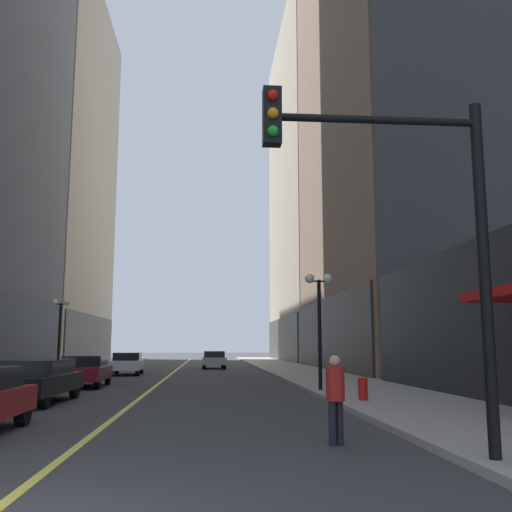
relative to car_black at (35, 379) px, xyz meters
name	(u,v)px	position (x,y,z in m)	size (l,w,h in m)	color
ground_plane	(174,372)	(3.06, 21.62, -0.72)	(200.00, 200.00, 0.00)	#38383A
sidewalk_left	(50,371)	(-5.19, 21.62, -0.65)	(4.50, 78.00, 0.15)	#9E9991
sidewalk_right	(295,370)	(11.31, 21.62, -0.65)	(4.50, 78.00, 0.15)	#9E9991
lane_centre_stripe	(174,371)	(3.06, 21.62, -0.72)	(0.16, 70.00, 0.01)	#E5D64C
building_left_far	(34,172)	(-14.54, 46.62, 20.42)	(14.41, 26.00, 42.42)	#B7AD99
building_right_far	(333,190)	(19.67, 46.62, 19.04)	(12.42, 26.00, 39.69)	#B7AD99
car_black	(35,379)	(0.00, 0.00, 0.00)	(2.02, 4.81, 1.32)	black
car_maroon	(85,370)	(0.06, 7.14, 0.00)	(1.95, 4.45, 1.32)	maroon
car_white	(127,363)	(0.46, 17.40, -0.01)	(1.91, 4.15, 1.32)	silver
car_silver	(214,359)	(5.77, 26.48, 0.00)	(1.84, 4.33, 1.32)	#B7B7BC
pedestrian_in_red_jacket	(335,393)	(7.64, -8.26, 0.20)	(0.45, 0.45, 1.59)	black
traffic_light_near_right	(414,213)	(8.41, -10.54, 3.02)	(3.43, 0.35, 5.65)	black
street_lamp_left_far	(60,319)	(-3.34, 16.17, 2.54)	(1.06, 0.36, 4.43)	black
street_lamp_right_mid	(319,305)	(9.46, 2.67, 2.54)	(1.06, 0.36, 4.43)	black
fire_hydrant_right	(363,391)	(9.96, -1.42, -0.32)	(0.28, 0.28, 0.80)	red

